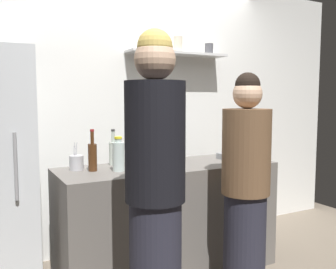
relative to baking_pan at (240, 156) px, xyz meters
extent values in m
cube|color=white|center=(-0.61, 0.73, 0.39)|extent=(4.80, 0.10, 2.60)
cube|color=silver|center=(-0.31, 0.57, 0.94)|extent=(1.03, 0.22, 0.02)
cylinder|color=beige|center=(-0.67, 0.57, 1.02)|extent=(0.08, 0.08, 0.13)
cylinder|color=beige|center=(-0.31, 0.57, 1.03)|extent=(0.09, 0.09, 0.15)
cylinder|color=#4C4C51|center=(0.05, 0.57, 1.01)|extent=(0.08, 0.08, 0.11)
cylinder|color=#99999E|center=(-1.86, -0.01, 0.07)|extent=(0.02, 0.02, 0.45)
cube|color=#66605B|center=(-0.71, 0.02, -0.47)|extent=(1.77, 0.63, 0.89)
cube|color=gray|center=(0.00, 0.00, 0.00)|extent=(0.34, 0.24, 0.05)
cylinder|color=#B2B2B7|center=(-1.42, 0.16, 0.03)|extent=(0.11, 0.11, 0.11)
cylinder|color=silver|center=(-1.42, 0.19, 0.10)|extent=(0.05, 0.01, 0.17)
cylinder|color=silver|center=(-1.42, 0.16, 0.09)|extent=(0.01, 0.02, 0.16)
cylinder|color=silver|center=(-1.44, 0.18, 0.08)|extent=(0.02, 0.02, 0.15)
cylinder|color=silver|center=(-1.43, 0.16, 0.10)|extent=(0.01, 0.01, 0.18)
cylinder|color=silver|center=(-1.42, 0.17, 0.09)|extent=(0.01, 0.02, 0.17)
cylinder|color=#472814|center=(-1.32, 0.07, 0.08)|extent=(0.07, 0.07, 0.20)
cylinder|color=#472814|center=(-1.32, 0.07, 0.22)|extent=(0.03, 0.03, 0.09)
cylinder|color=maroon|center=(-1.32, 0.07, 0.28)|extent=(0.03, 0.03, 0.02)
cylinder|color=#B2BFB2|center=(-1.10, 0.24, 0.07)|extent=(0.07, 0.07, 0.19)
cylinder|color=#B2BFB2|center=(-1.10, 0.24, 0.21)|extent=(0.03, 0.03, 0.09)
cylinder|color=#333333|center=(-1.10, 0.24, 0.26)|extent=(0.03, 0.03, 0.02)
cylinder|color=black|center=(-0.63, 0.25, 0.09)|extent=(0.08, 0.08, 0.24)
cylinder|color=black|center=(-0.63, 0.25, 0.26)|extent=(0.03, 0.03, 0.10)
cylinder|color=gold|center=(-0.63, 0.25, 0.32)|extent=(0.03, 0.03, 0.02)
cylinder|color=#19471E|center=(-0.86, 0.18, 0.08)|extent=(0.07, 0.07, 0.21)
cylinder|color=#19471E|center=(-0.86, 0.18, 0.24)|extent=(0.03, 0.03, 0.10)
cylinder|color=black|center=(-0.86, 0.18, 0.29)|extent=(0.03, 0.03, 0.02)
cylinder|color=silver|center=(-1.15, -0.02, 0.08)|extent=(0.09, 0.09, 0.21)
cylinder|color=silver|center=(-1.15, -0.02, 0.20)|extent=(0.05, 0.05, 0.03)
cylinder|color=yellow|center=(-1.15, -0.02, 0.23)|extent=(0.06, 0.06, 0.02)
cylinder|color=#262633|center=(-0.42, -0.59, -0.53)|extent=(0.30, 0.30, 0.76)
cylinder|color=brown|center=(-0.42, -0.59, 0.14)|extent=(0.34, 0.34, 0.60)
sphere|color=#D8AD8C|center=(-0.42, -0.59, 0.54)|extent=(0.20, 0.20, 0.20)
sphere|color=black|center=(-0.42, -0.59, 0.61)|extent=(0.17, 0.17, 0.17)
cylinder|color=black|center=(-1.21, -0.76, 0.27)|extent=(0.34, 0.34, 0.67)
sphere|color=#D8AD8C|center=(-1.21, -0.76, 0.72)|extent=(0.23, 0.23, 0.23)
sphere|color=#D8B759|center=(-1.21, -0.76, 0.79)|extent=(0.20, 0.20, 0.20)
camera|label=1|loc=(-2.12, -2.62, 0.52)|focal=40.11mm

